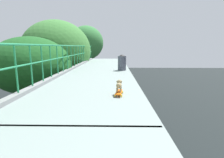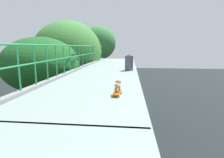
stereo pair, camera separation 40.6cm
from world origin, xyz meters
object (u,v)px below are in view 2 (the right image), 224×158
(toy_skateboard, at_px, (117,92))
(small_dog, at_px, (118,85))
(car_silver_fifth, at_px, (46,129))
(litter_bin, at_px, (129,62))
(city_bus, at_px, (57,84))

(toy_skateboard, xyz_separation_m, small_dog, (0.00, 0.03, 0.20))
(toy_skateboard, bearing_deg, small_dog, 84.67)
(car_silver_fifth, relative_size, small_dog, 11.39)
(litter_bin, bearing_deg, small_dog, -93.03)
(car_silver_fifth, height_order, litter_bin, litter_bin)
(toy_skateboard, height_order, small_dog, small_dog)
(small_dog, distance_m, litter_bin, 4.83)
(toy_skateboard, relative_size, litter_bin, 0.66)
(litter_bin, bearing_deg, city_bus, 124.49)
(toy_skateboard, bearing_deg, litter_bin, 86.96)
(car_silver_fifth, distance_m, city_bus, 13.04)
(small_dog, bearing_deg, litter_bin, 86.97)
(city_bus, height_order, litter_bin, litter_bin)
(city_bus, bearing_deg, toy_skateboard, -62.68)
(city_bus, bearing_deg, small_dog, -62.64)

